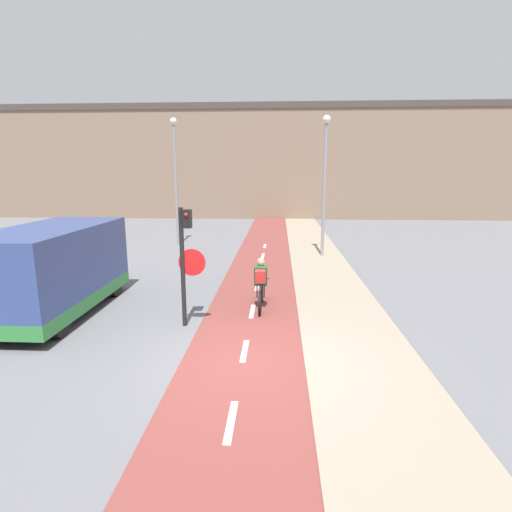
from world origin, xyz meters
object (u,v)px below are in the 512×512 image
(traffic_light_pole, at_px, (186,254))
(van, at_px, (54,271))
(street_lamp_far, at_px, (175,168))
(street_lamp_sidewalk, at_px, (325,171))
(cyclist_near, at_px, (261,285))

(traffic_light_pole, height_order, van, traffic_light_pole)
(street_lamp_far, bearing_deg, van, -93.80)
(traffic_light_pole, xyz_separation_m, street_lamp_sidewalk, (4.26, 8.71, 1.99))
(van, bearing_deg, street_lamp_far, 86.20)
(street_lamp_far, distance_m, cyclist_near, 11.57)
(cyclist_near, bearing_deg, van, -173.38)
(street_lamp_far, distance_m, street_lamp_sidewalk, 7.80)
(traffic_light_pole, relative_size, street_lamp_far, 0.46)
(street_lamp_sidewalk, bearing_deg, van, -135.19)
(cyclist_near, bearing_deg, street_lamp_sidewalk, 71.28)
(street_lamp_sidewalk, relative_size, van, 1.26)
(street_lamp_far, bearing_deg, traffic_light_pole, -74.76)
(traffic_light_pole, height_order, street_lamp_sidewalk, street_lamp_sidewalk)
(traffic_light_pole, bearing_deg, van, 169.33)
(traffic_light_pole, height_order, cyclist_near, traffic_light_pole)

